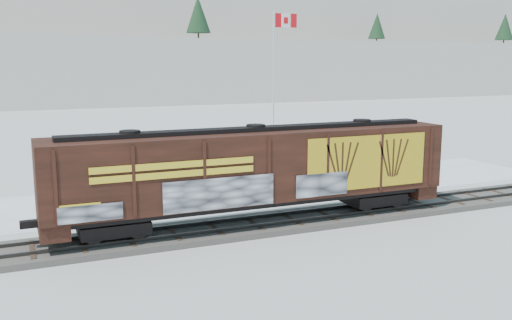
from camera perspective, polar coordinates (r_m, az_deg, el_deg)
name	(u,v)px	position (r m, az deg, el deg)	size (l,w,h in m)	color
ground	(325,219)	(29.61, 6.88, -5.92)	(500.00, 500.00, 0.00)	white
rail_track	(325,217)	(29.57, 6.88, -5.64)	(50.00, 3.40, 0.43)	#59544C
parking_strip	(265,189)	(36.08, 0.89, -2.94)	(40.00, 8.00, 0.03)	white
hillside	(64,37)	(165.12, -18.67, 11.61)	(360.00, 110.00, 93.00)	white
hopper_railcar	(256,168)	(27.23, -0.01, -0.84)	(19.75, 3.06, 4.53)	black
flagpole	(275,112)	(42.28, 1.89, 4.83)	(2.30, 0.90, 11.61)	silver
car_silver	(250,174)	(36.36, -0.61, -1.43)	(2.02, 5.03, 1.71)	#B5B6BC
car_white	(303,176)	(36.07, 4.71, -1.62)	(1.73, 4.96, 1.63)	silver
car_dark	(393,167)	(41.29, 13.52, -0.65)	(1.78, 4.37, 1.27)	#202329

